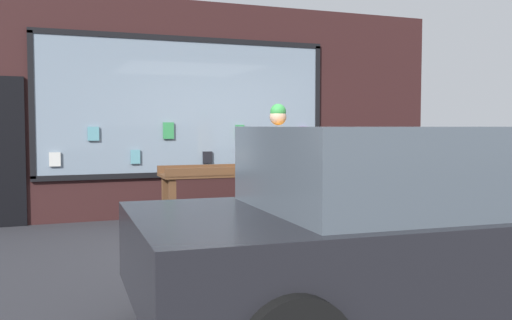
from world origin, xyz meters
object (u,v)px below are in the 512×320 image
(parked_car, at_px, (417,221))
(display_table_main, at_px, (246,177))
(person_browsing, at_px, (278,157))
(small_dog, at_px, (249,217))
(sandwich_board_sign, at_px, (374,184))

(parked_car, bearing_deg, display_table_main, 89.28)
(person_browsing, distance_m, parked_car, 3.62)
(person_browsing, bearing_deg, small_dog, 99.94)
(person_browsing, distance_m, sandwich_board_sign, 2.03)
(display_table_main, distance_m, small_dog, 0.87)
(display_table_main, height_order, person_browsing, person_browsing)
(sandwich_board_sign, distance_m, parked_car, 4.80)
(small_dog, height_order, sandwich_board_sign, sandwich_board_sign)
(small_dog, relative_size, parked_car, 0.13)
(person_browsing, height_order, small_dog, person_browsing)
(parked_car, bearing_deg, person_browsing, 85.03)
(display_table_main, bearing_deg, person_browsing, -68.09)
(display_table_main, height_order, sandwich_board_sign, sandwich_board_sign)
(person_browsing, relative_size, parked_car, 0.42)
(small_dog, bearing_deg, display_table_main, -0.47)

